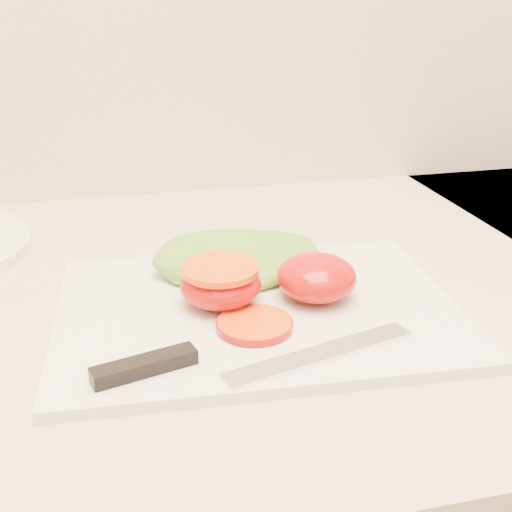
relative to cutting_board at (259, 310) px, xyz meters
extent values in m
cube|color=beige|center=(0.17, 0.07, -0.02)|extent=(3.92, 0.65, 0.03)
cube|color=white|center=(0.00, 0.00, 0.00)|extent=(0.38, 0.29, 0.01)
ellipsoid|color=red|center=(0.06, 0.00, 0.03)|extent=(0.08, 0.08, 0.04)
ellipsoid|color=red|center=(-0.03, 0.01, 0.02)|extent=(0.08, 0.08, 0.04)
cylinder|color=red|center=(-0.03, 0.01, 0.04)|extent=(0.07, 0.07, 0.01)
cylinder|color=#FA540A|center=(-0.01, -0.04, 0.01)|extent=(0.06, 0.06, 0.01)
ellipsoid|color=#83BD32|center=(-0.01, 0.08, 0.02)|extent=(0.17, 0.13, 0.03)
ellipsoid|color=#83BD32|center=(0.04, 0.08, 0.02)|extent=(0.14, 0.13, 0.03)
cube|color=silver|center=(0.03, -0.10, 0.01)|extent=(0.17, 0.06, 0.00)
cube|color=black|center=(-0.11, -0.09, 0.01)|extent=(0.08, 0.04, 0.01)
camera|label=1|loc=(-0.13, -0.51, 0.28)|focal=45.00mm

